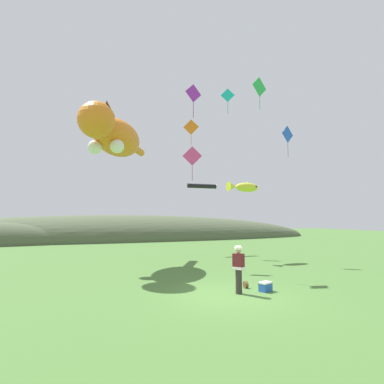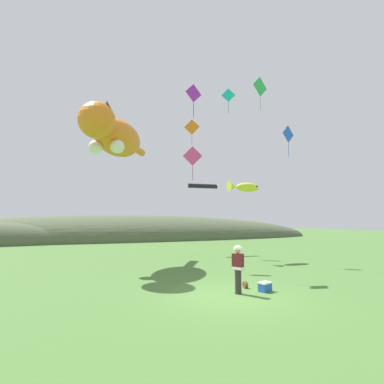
% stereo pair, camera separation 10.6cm
% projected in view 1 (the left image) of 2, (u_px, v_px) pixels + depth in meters
% --- Properties ---
extents(ground_plane, '(120.00, 120.00, 0.00)m').
position_uv_depth(ground_plane, '(231.00, 295.00, 10.95)').
color(ground_plane, '#477033').
extents(distant_hill_ridge, '(58.55, 11.73, 6.58)m').
position_uv_depth(distant_hill_ridge, '(103.00, 241.00, 38.36)').
color(distant_hill_ridge, '#4C563D').
rests_on(distant_hill_ridge, ground).
extents(festival_attendant, '(0.42, 0.49, 1.77)m').
position_uv_depth(festival_attendant, '(239.00, 268.00, 11.27)').
color(festival_attendant, '#332D28').
rests_on(festival_attendant, ground).
extents(kite_spool, '(0.12, 0.27, 0.27)m').
position_uv_depth(kite_spool, '(246.00, 285.00, 12.10)').
color(kite_spool, olive).
rests_on(kite_spool, ground).
extents(picnic_cooler, '(0.57, 0.48, 0.36)m').
position_uv_depth(picnic_cooler, '(265.00, 287.00, 11.55)').
color(picnic_cooler, blue).
rests_on(picnic_cooler, ground).
extents(kite_giant_cat, '(4.98, 7.84, 2.63)m').
position_uv_depth(kite_giant_cat, '(113.00, 136.00, 18.36)').
color(kite_giant_cat, orange).
extents(kite_fish_windsock, '(2.48, 0.87, 0.75)m').
position_uv_depth(kite_fish_windsock, '(244.00, 187.00, 20.64)').
color(kite_fish_windsock, yellow).
extents(kite_tube_streamer, '(2.54, 0.52, 0.44)m').
position_uv_depth(kite_tube_streamer, '(202.00, 186.00, 24.77)').
color(kite_tube_streamer, black).
extents(kite_diamond_green, '(1.37, 0.42, 2.32)m').
position_uv_depth(kite_diamond_green, '(259.00, 87.00, 20.57)').
color(kite_diamond_green, green).
extents(kite_diamond_blue, '(1.08, 0.32, 2.02)m').
position_uv_depth(kite_diamond_blue, '(288.00, 135.00, 19.00)').
color(kite_diamond_blue, blue).
extents(kite_diamond_orange, '(1.17, 0.63, 2.21)m').
position_uv_depth(kite_diamond_orange, '(191.00, 127.00, 24.90)').
color(kite_diamond_orange, orange).
extents(kite_diamond_pink, '(1.10, 0.44, 2.08)m').
position_uv_depth(kite_diamond_pink, '(192.00, 156.00, 17.93)').
color(kite_diamond_pink, '#E53F8C').
extents(kite_diamond_violet, '(1.06, 0.23, 1.98)m').
position_uv_depth(kite_diamond_violet, '(193.00, 94.00, 17.05)').
color(kite_diamond_violet, purple).
extents(kite_diamond_teal, '(0.95, 0.46, 1.95)m').
position_uv_depth(kite_diamond_teal, '(228.00, 96.00, 22.29)').
color(kite_diamond_teal, '#19BFBF').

